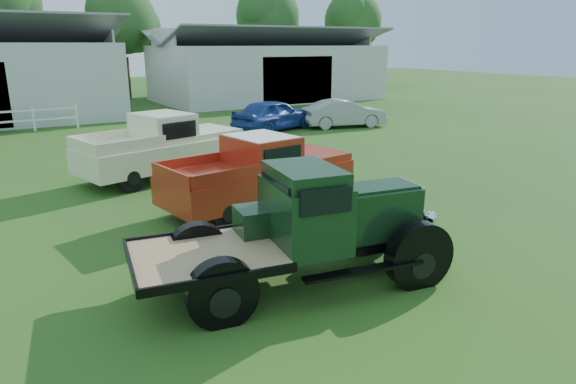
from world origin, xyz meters
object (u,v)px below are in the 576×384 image
white_pickup (161,146)px  misc_car_grey (344,113)px  red_pickup (258,172)px  vintage_flatbed (299,227)px  misc_car_blue (274,115)px

white_pickup → misc_car_grey: bearing=10.5°
red_pickup → misc_car_grey: bearing=35.1°
red_pickup → white_pickup: 4.62m
misc_car_grey → vintage_flatbed: bearing=154.8°
vintage_flatbed → misc_car_grey: (11.67, 13.99, -0.38)m
vintage_flatbed → misc_car_blue: 17.02m
red_pickup → misc_car_grey: 14.03m
vintage_flatbed → misc_car_blue: bearing=71.1°
white_pickup → misc_car_blue: 9.85m
vintage_flatbed → misc_car_blue: size_ratio=1.20×
misc_car_blue → misc_car_grey: (3.61, -0.99, -0.07)m
red_pickup → vintage_flatbed: bearing=-117.7°
red_pickup → white_pickup: bearing=95.5°
vintage_flatbed → misc_car_grey: size_ratio=1.28×
white_pickup → misc_car_grey: (11.28, 5.19, -0.30)m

